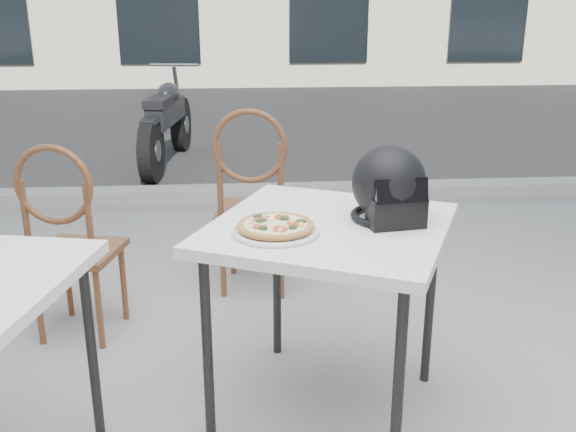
{
  "coord_description": "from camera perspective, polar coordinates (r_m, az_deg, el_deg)",
  "views": [
    {
      "loc": [
        -0.16,
        -2.42,
        1.64
      ],
      "look_at": [
        0.01,
        -0.14,
        0.88
      ],
      "focal_mm": 40.0,
      "sensor_mm": 36.0,
      "label": 1
    }
  ],
  "objects": [
    {
      "name": "cafe_table_main",
      "position": [
        2.51,
        3.68,
        -2.27
      ],
      "size": [
        1.16,
        1.16,
        0.83
      ],
      "rotation": [
        0.0,
        0.0,
        -0.43
      ],
      "color": "white",
      "rests_on": "ground"
    },
    {
      "name": "street_asphalt",
      "position": [
        9.57,
        -3.41,
        8.4
      ],
      "size": [
        30.0,
        8.0,
        0.0
      ],
      "primitive_type": "cube",
      "color": "black",
      "rests_on": "ground"
    },
    {
      "name": "plate",
      "position": [
        2.37,
        -1.11,
        -1.32
      ],
      "size": [
        0.43,
        0.43,
        0.02
      ],
      "rotation": [
        0.0,
        0.0,
        -0.41
      ],
      "color": "white",
      "rests_on": "cafe_table_main"
    },
    {
      "name": "pizza",
      "position": [
        2.36,
        -1.11,
        -0.82
      ],
      "size": [
        0.36,
        0.36,
        0.04
      ],
      "rotation": [
        0.0,
        0.0,
        -0.31
      ],
      "color": "#BE8A45",
      "rests_on": "plate"
    },
    {
      "name": "cafe_chair_main",
      "position": [
        3.68,
        -3.13,
        2.17
      ],
      "size": [
        0.49,
        0.49,
        1.12
      ],
      "rotation": [
        0.0,
        0.0,
        2.98
      ],
      "color": "brown",
      "rests_on": "ground"
    },
    {
      "name": "motorcycle",
      "position": [
        6.95,
        -10.71,
        8.11
      ],
      "size": [
        0.53,
        2.06,
        1.02
      ],
      "rotation": [
        0.0,
        0.0,
        -0.12
      ],
      "color": "black",
      "rests_on": "street_asphalt"
    },
    {
      "name": "ground",
      "position": [
        2.93,
        -0.48,
        -15.73
      ],
      "size": [
        80.0,
        80.0,
        0.0
      ],
      "primitive_type": "plane",
      "color": "#9D9B95",
      "rests_on": "ground"
    },
    {
      "name": "curb",
      "position": [
        5.65,
        -2.58,
        2.04
      ],
      "size": [
        30.0,
        0.25,
        0.12
      ],
      "primitive_type": "cube",
      "color": "#ACA8A1",
      "rests_on": "ground"
    },
    {
      "name": "helmet",
      "position": [
        2.51,
        9.01,
        2.49
      ],
      "size": [
        0.33,
        0.34,
        0.3
      ],
      "rotation": [
        0.0,
        0.0,
        0.14
      ],
      "color": "black",
      "rests_on": "cafe_table_main"
    },
    {
      "name": "cafe_chair_side",
      "position": [
        3.32,
        -18.92,
        -1.39
      ],
      "size": [
        0.47,
        0.47,
        1.04
      ],
      "rotation": [
        0.0,
        0.0,
        2.93
      ],
      "color": "brown",
      "rests_on": "ground"
    }
  ]
}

